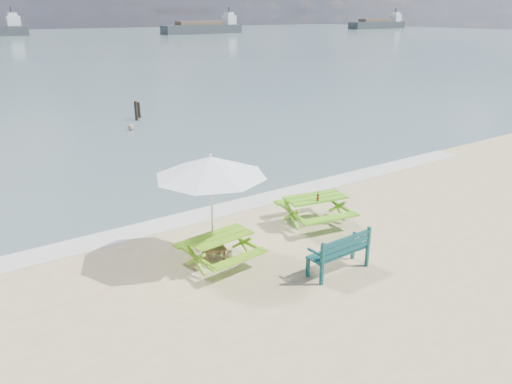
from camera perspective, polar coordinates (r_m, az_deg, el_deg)
foam_strip at (r=13.97m, az=-5.70°, el=-2.45°), size 22.00×0.90×0.01m
picnic_table_left at (r=11.11m, az=-4.17°, el=-6.70°), size 1.58×1.73×0.69m
picnic_table_right at (r=13.23m, az=6.76°, el=-2.13°), size 1.90×2.04×0.76m
park_bench at (r=10.98m, az=9.35°, el=-7.61°), size 1.48×0.53×0.90m
side_table at (r=11.42m, az=-4.89°, el=-6.89°), size 0.59×0.59×0.32m
patio_umbrella at (r=10.66m, az=-5.21°, el=2.92°), size 2.97×2.97×2.42m
beer_bottle at (r=12.78m, az=7.07°, el=-0.65°), size 0.06×0.06×0.25m
swimmer at (r=24.65m, az=-14.09°, el=5.78°), size 0.61×0.45×1.55m
mooring_pilings at (r=26.92m, az=-13.39°, el=8.84°), size 0.56×0.76×1.20m
cargo_ships at (r=134.44m, az=-12.91°, el=17.74°), size 152.02×25.62×4.40m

